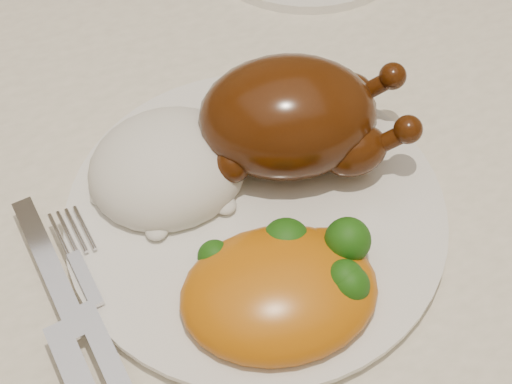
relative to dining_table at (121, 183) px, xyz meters
name	(u,v)px	position (x,y,z in m)	size (l,w,h in m)	color
dining_table	(121,183)	(0.00, 0.00, 0.00)	(1.60, 0.90, 0.76)	brown
tablecloth	(108,131)	(0.00, 0.00, 0.07)	(1.73, 1.03, 0.18)	white
dinner_plate	(256,213)	(0.08, -0.15, 0.11)	(0.27, 0.27, 0.01)	white
roast_chicken	(293,117)	(0.12, -0.11, 0.15)	(0.17, 0.13, 0.08)	#4F2408
rice_mound	(168,168)	(0.03, -0.10, 0.13)	(0.12, 0.11, 0.06)	white
mac_and_cheese	(289,284)	(0.07, -0.22, 0.12)	(0.15, 0.12, 0.05)	orange
cutlery	(82,331)	(-0.06, -0.20, 0.12)	(0.05, 0.18, 0.01)	silver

